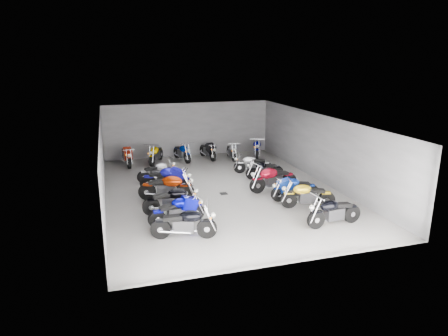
% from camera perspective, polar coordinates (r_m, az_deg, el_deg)
% --- Properties ---
extents(ground, '(14.00, 14.00, 0.00)m').
position_cam_1_polar(ground, '(18.06, -0.51, -3.18)').
color(ground, '#999691').
rests_on(ground, ground).
extents(wall_back, '(10.00, 0.10, 3.20)m').
position_cam_1_polar(wall_back, '(24.28, -5.10, 5.50)').
color(wall_back, gray).
rests_on(wall_back, ground).
extents(wall_left, '(0.10, 14.00, 3.20)m').
position_cam_1_polar(wall_left, '(16.97, -16.97, 0.55)').
color(wall_left, gray).
rests_on(wall_left, ground).
extents(wall_right, '(0.10, 14.00, 3.20)m').
position_cam_1_polar(wall_right, '(19.55, 13.73, 2.70)').
color(wall_right, gray).
rests_on(wall_right, ground).
extents(ceiling, '(10.00, 14.00, 0.04)m').
position_cam_1_polar(ceiling, '(17.30, -0.53, 6.98)').
color(ceiling, black).
rests_on(ceiling, wall_back).
extents(drain_grate, '(0.32, 0.32, 0.01)m').
position_cam_1_polar(drain_grate, '(17.60, -0.06, -3.66)').
color(drain_grate, black).
rests_on(drain_grate, ground).
extents(motorcycle_left_a, '(2.16, 0.72, 0.97)m').
position_cam_1_polar(motorcycle_left_a, '(13.27, -5.66, -7.88)').
color(motorcycle_left_a, black).
rests_on(motorcycle_left_a, ground).
extents(motorcycle_left_b, '(2.10, 0.55, 0.93)m').
position_cam_1_polar(motorcycle_left_b, '(14.41, -6.65, -6.08)').
color(motorcycle_left_b, black).
rests_on(motorcycle_left_b, ground).
extents(motorcycle_left_c, '(2.21, 0.45, 0.97)m').
position_cam_1_polar(motorcycle_left_c, '(15.39, -7.44, -4.58)').
color(motorcycle_left_c, black).
rests_on(motorcycle_left_c, ground).
extents(motorcycle_left_d, '(2.28, 0.95, 1.04)m').
position_cam_1_polar(motorcycle_left_d, '(16.78, -8.14, -2.76)').
color(motorcycle_left_d, black).
rests_on(motorcycle_left_d, ground).
extents(motorcycle_left_e, '(2.26, 1.07, 1.05)m').
position_cam_1_polar(motorcycle_left_e, '(17.84, -8.19, -1.64)').
color(motorcycle_left_e, black).
rests_on(motorcycle_left_e, ground).
extents(motorcycle_left_f, '(1.96, 0.64, 0.88)m').
position_cam_1_polar(motorcycle_left_f, '(19.53, -9.47, -0.48)').
color(motorcycle_left_f, black).
rests_on(motorcycle_left_f, ground).
extents(motorcycle_right_a, '(2.19, 0.48, 0.96)m').
position_cam_1_polar(motorcycle_right_a, '(14.69, 15.41, -6.04)').
color(motorcycle_right_a, black).
rests_on(motorcycle_right_a, ground).
extents(motorcycle_right_b, '(2.14, 0.70, 0.96)m').
position_cam_1_polar(motorcycle_right_b, '(16.15, 11.80, -3.84)').
color(motorcycle_right_b, black).
rests_on(motorcycle_right_b, ground).
extents(motorcycle_right_c, '(2.10, 0.43, 0.92)m').
position_cam_1_polar(motorcycle_right_c, '(16.91, 10.03, -2.93)').
color(motorcycle_right_c, black).
rests_on(motorcycle_right_c, ground).
extents(motorcycle_right_d, '(2.36, 0.57, 1.04)m').
position_cam_1_polar(motorcycle_right_d, '(17.93, 7.00, -1.53)').
color(motorcycle_right_d, black).
rests_on(motorcycle_right_d, ground).
extents(motorcycle_right_e, '(1.94, 0.40, 0.85)m').
position_cam_1_polar(motorcycle_right_e, '(19.74, 5.77, -0.21)').
color(motorcycle_right_e, black).
rests_on(motorcycle_right_e, ground).
extents(motorcycle_right_f, '(1.96, 0.75, 0.89)m').
position_cam_1_polar(motorcycle_right_f, '(20.61, 4.11, 0.55)').
color(motorcycle_right_f, black).
rests_on(motorcycle_right_f, ground).
extents(motorcycle_back_a, '(0.51, 2.33, 1.03)m').
position_cam_1_polar(motorcycle_back_a, '(22.72, -13.73, 1.75)').
color(motorcycle_back_a, black).
rests_on(motorcycle_back_a, ground).
extents(motorcycle_back_b, '(1.04, 2.10, 0.98)m').
position_cam_1_polar(motorcycle_back_b, '(22.85, -9.71, 1.98)').
color(motorcycle_back_b, black).
rests_on(motorcycle_back_b, ground).
extents(motorcycle_back_c, '(0.65, 2.12, 0.94)m').
position_cam_1_polar(motorcycle_back_c, '(23.17, -6.00, 2.26)').
color(motorcycle_back_c, black).
rests_on(motorcycle_back_c, ground).
extents(motorcycle_back_d, '(0.55, 2.12, 0.94)m').
position_cam_1_polar(motorcycle_back_d, '(23.56, -2.31, 2.54)').
color(motorcycle_back_d, black).
rests_on(motorcycle_back_d, ground).
extents(motorcycle_back_e, '(0.42, 1.95, 0.86)m').
position_cam_1_polar(motorcycle_back_e, '(23.50, 1.07, 2.41)').
color(motorcycle_back_e, black).
rests_on(motorcycle_back_e, ground).
extents(motorcycle_back_f, '(0.89, 2.16, 0.99)m').
position_cam_1_polar(motorcycle_back_f, '(24.18, 4.71, 2.91)').
color(motorcycle_back_f, black).
rests_on(motorcycle_back_f, ground).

